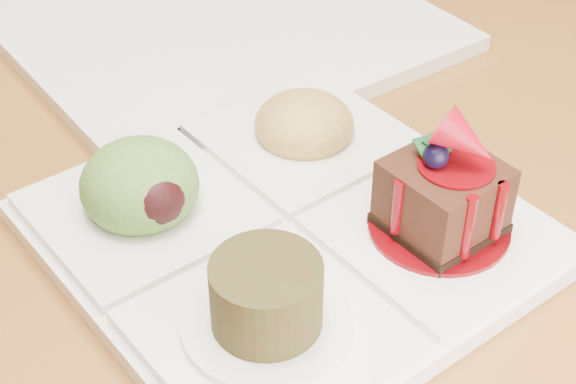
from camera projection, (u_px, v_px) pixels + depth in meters
sampler_plate at (282, 215)px, 0.47m from camera, size 0.24×0.24×0.09m
second_plate at (213, 22)px, 0.67m from camera, size 0.29×0.29×0.01m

